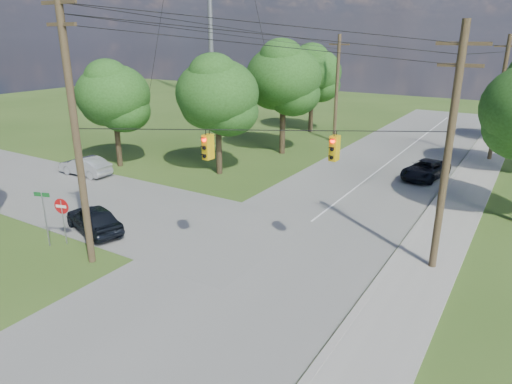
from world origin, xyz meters
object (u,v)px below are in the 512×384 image
Objects in this scene: pole_north_w at (337,88)px; car_cross_silver at (85,166)px; do_not_enter_sign at (62,211)px; pole_north_e at (500,98)px; car_main_north at (426,169)px; pole_sw at (75,128)px; car_cross_dark at (94,219)px; pole_ne at (448,149)px.

pole_north_w is 2.34× the size of car_cross_silver.
do_not_enter_sign is (8.89, -8.30, 1.01)m from car_cross_silver.
pole_north_e reaches higher than car_cross_silver.
car_main_north is (-3.40, -8.16, -4.44)m from pole_north_e.
pole_sw is 6.46m from car_cross_dark.
car_cross_dark is at bearing -161.73° from pole_ne.
pole_north_e is 2.33× the size of car_cross_dark.
do_not_enter_sign is (-2.24, -29.00, -3.39)m from pole_north_w.
car_cross_dark is at bearing 71.26° from do_not_enter_sign.
pole_sw is at bearing -150.62° from pole_ne.
pole_north_w is 27.73m from car_cross_dark.
do_not_enter_sign is at bearing -110.42° from car_main_north.
pole_sw is 2.80× the size of car_cross_dark.
car_cross_silver is at bearing -118.25° from pole_north_w.
pole_sw is 29.62m from pole_north_w.
do_not_enter_sign is at bearing 14.41° from car_cross_dark.
car_main_north is at bearing 118.64° from car_cross_silver.
pole_north_e is 13.90m from pole_north_w.
pole_north_e is 1.00× the size of pole_north_w.
pole_sw is at bearing -89.23° from pole_north_w.
pole_ne is 4.39× the size of do_not_enter_sign.
do_not_enter_sign is at bearing -119.09° from pole_north_e.
pole_ne is 25.50m from car_cross_silver.
car_cross_dark reaches higher than car_main_north.
car_cross_dark reaches higher than car_cross_silver.
car_cross_dark is 11.13m from car_cross_silver.
car_main_north is (-3.40, 13.84, -4.78)m from pole_ne.
car_main_north is 1.97× the size of do_not_enter_sign.
pole_north_e is 33.36m from do_not_enter_sign.
car_main_north is at bearing -37.86° from pole_north_w.
car_cross_dark is (-2.56, 2.30, -5.46)m from pole_sw.
car_cross_silver is (-11.12, -20.70, -4.39)m from pole_north_w.
pole_north_w reaches higher than car_main_north.
do_not_enter_sign is (-2.64, 0.60, -4.48)m from pole_sw.
pole_north_e is at bearing 78.40° from car_main_north.
pole_sw is 2.81× the size of car_cross_silver.
pole_north_w is 29.28m from do_not_enter_sign.
car_cross_silver is 12.20m from do_not_enter_sign.
pole_north_w is (-13.90, 22.00, -0.34)m from pole_ne.
car_cross_silver is (-25.02, -20.70, -4.39)m from pole_north_e.
pole_sw is at bearing 65.13° from car_cross_dark.
pole_north_w is at bearing 90.77° from pole_sw.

